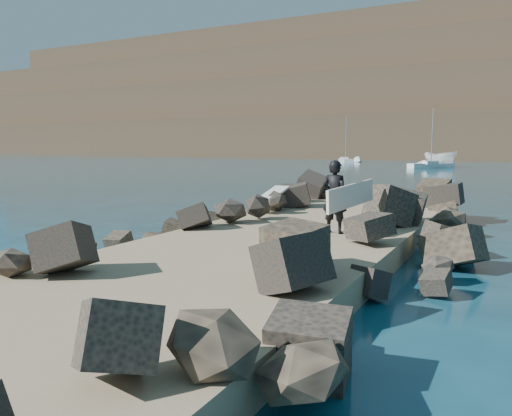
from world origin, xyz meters
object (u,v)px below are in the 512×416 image
at_px(surfboard_resting, 270,199).
at_px(surfer_with_board, 337,197).
at_px(boat_imported, 441,159).
at_px(sailboat_b, 431,166).

height_order(surfboard_resting, surfer_with_board, surfer_with_board).
relative_size(surfboard_resting, boat_imported, 0.41).
xyz_separation_m(surfer_with_board, sailboat_b, (-5.92, 56.53, -1.25)).
relative_size(surfer_with_board, sailboat_b, 0.30).
bearing_deg(sailboat_b, surfer_with_board, -84.02).
bearing_deg(sailboat_b, surfboard_resting, -87.55).
bearing_deg(boat_imported, surfer_with_board, -137.19).
bearing_deg(surfer_with_board, boat_imported, 95.01).
distance_m(boat_imported, sailboat_b, 5.06).
bearing_deg(sailboat_b, boat_imported, 83.87).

